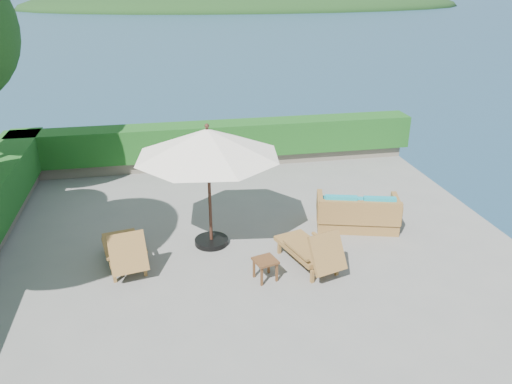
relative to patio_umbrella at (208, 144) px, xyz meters
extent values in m
plane|color=gray|center=(0.75, -0.62, -2.34)|extent=(12.00, 12.00, 0.00)
cube|color=#5F574B|center=(0.75, -0.62, -3.89)|extent=(12.00, 12.00, 3.00)
plane|color=#18334D|center=(0.75, -0.62, -5.34)|extent=(600.00, 600.00, 0.00)
ellipsoid|color=black|center=(25.75, 139.38, -5.34)|extent=(126.00, 57.60, 12.60)
cube|color=#71675A|center=(0.75, 4.98, -2.16)|extent=(12.00, 0.60, 0.36)
cube|color=#154714|center=(0.75, 4.98, -1.49)|extent=(12.40, 0.90, 1.00)
cylinder|color=black|center=(0.00, 0.00, -2.28)|extent=(0.92, 0.92, 0.12)
cylinder|color=#351C13|center=(0.00, 0.00, -1.01)|extent=(0.08, 0.08, 2.67)
cone|color=silver|center=(0.00, 0.00, 0.03)|extent=(3.81, 3.81, 0.59)
sphere|color=#351C13|center=(0.00, 0.00, 0.38)|extent=(0.12, 0.12, 0.10)
cube|color=olive|center=(-2.02, -1.16, -2.20)|extent=(0.08, 0.08, 0.28)
cube|color=olive|center=(-1.44, -1.04, -2.20)|extent=(0.08, 0.08, 0.28)
cube|color=olive|center=(-2.28, 0.09, -2.20)|extent=(0.08, 0.08, 0.28)
cube|color=olive|center=(-1.69, 0.21, -2.20)|extent=(0.08, 0.08, 0.28)
cube|color=olive|center=(-1.88, -0.37, -2.02)|extent=(0.97, 1.50, 0.10)
cube|color=olive|center=(-1.72, -1.15, -1.72)|extent=(0.78, 0.58, 0.75)
cube|color=olive|center=(-2.19, -0.65, -1.86)|extent=(0.24, 0.90, 0.05)
cube|color=olive|center=(-1.48, -0.51, -1.86)|extent=(0.24, 0.90, 0.05)
cube|color=olive|center=(1.76, -1.90, -2.20)|extent=(0.08, 0.08, 0.27)
cube|color=olive|center=(2.32, -1.73, -2.20)|extent=(0.08, 0.08, 0.27)
cube|color=olive|center=(1.39, -0.70, -2.20)|extent=(0.08, 0.08, 0.27)
cube|color=olive|center=(1.95, -0.52, -2.20)|extent=(0.08, 0.08, 0.27)
cube|color=olive|center=(1.83, -1.11, -2.03)|extent=(1.06, 1.51, 0.09)
cube|color=olive|center=(2.06, -1.87, -1.73)|extent=(0.79, 0.63, 0.74)
cube|color=olive|center=(1.55, -1.42, -1.87)|extent=(0.32, 0.87, 0.05)
cube|color=olive|center=(2.23, -1.21, -1.87)|extent=(0.32, 0.87, 0.05)
cube|color=brown|center=(0.77, -1.82, -2.14)|extent=(0.05, 0.05, 0.40)
cube|color=brown|center=(1.09, -1.73, -2.14)|extent=(0.05, 0.05, 0.40)
cube|color=brown|center=(0.68, -1.50, -2.14)|extent=(0.05, 0.05, 0.40)
cube|color=brown|center=(1.00, -1.41, -2.14)|extent=(0.05, 0.05, 0.40)
cube|color=brown|center=(0.89, -1.62, -1.92)|extent=(0.52, 0.52, 0.05)
cube|color=olive|center=(3.48, 0.18, -2.14)|extent=(2.04, 1.39, 0.41)
cube|color=olive|center=(3.37, -0.24, -1.77)|extent=(1.83, 0.64, 0.57)
cube|color=olive|center=(2.63, 0.41, -1.83)|extent=(0.37, 0.93, 0.46)
cube|color=olive|center=(4.34, -0.06, -1.83)|extent=(0.37, 0.93, 0.46)
cube|color=teal|center=(3.08, 0.34, -1.84)|extent=(0.97, 0.93, 0.19)
cube|color=teal|center=(3.92, 0.11, -1.84)|extent=(0.97, 0.93, 0.19)
cube|color=teal|center=(2.98, -0.03, -1.60)|extent=(0.73, 0.33, 0.37)
cube|color=teal|center=(3.81, -0.26, -1.60)|extent=(0.73, 0.33, 0.37)
camera|label=1|loc=(-0.87, -9.77, 3.19)|focal=35.00mm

